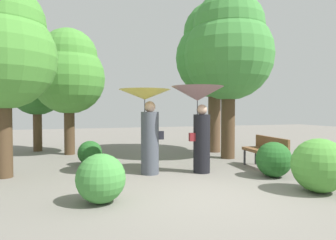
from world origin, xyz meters
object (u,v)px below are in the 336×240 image
at_px(tree_near_right, 228,47).
at_px(tree_far_back, 2,47).
at_px(tree_near_left, 37,83).
at_px(tree_mid_left, 69,72).
at_px(park_bench, 266,149).
at_px(person_right, 199,109).
at_px(person_left, 147,115).
at_px(tree_mid_right, 215,51).

height_order(tree_near_right, tree_far_back, tree_near_right).
relative_size(tree_near_left, tree_mid_left, 0.88).
relative_size(tree_mid_left, tree_far_back, 0.97).
bearing_deg(park_bench, tree_mid_left, -125.71).
height_order(person_right, tree_mid_left, tree_mid_left).
xyz_separation_m(person_left, tree_near_right, (3.00, 1.47, 2.08)).
bearing_deg(person_left, park_bench, -100.58).
xyz_separation_m(person_left, park_bench, (3.07, -0.37, -0.90)).
relative_size(person_right, tree_mid_right, 0.39).
distance_m(tree_near_left, tree_near_right, 6.96).
distance_m(person_right, tree_near_left, 6.79).
xyz_separation_m(tree_near_right, tree_mid_left, (-4.75, 2.41, -0.66)).
distance_m(person_left, tree_near_left, 5.95).
distance_m(tree_near_right, tree_mid_left, 5.36).
bearing_deg(tree_near_left, tree_near_right, -31.79).
height_order(person_right, tree_far_back, tree_far_back).
relative_size(tree_mid_right, tree_far_back, 1.22).
relative_size(tree_near_left, tree_mid_right, 0.70).
bearing_deg(tree_far_back, tree_mid_right, 18.95).
height_order(park_bench, tree_near_left, tree_near_left).
distance_m(tree_mid_left, tree_mid_right, 5.15).
bearing_deg(tree_near_right, tree_mid_right, 80.12).
relative_size(park_bench, tree_near_left, 0.41).
xyz_separation_m(person_left, tree_mid_right, (3.25, 2.88, 2.23)).
distance_m(tree_mid_right, tree_far_back, 6.81).
xyz_separation_m(person_left, tree_near_left, (-2.86, 5.10, 1.11)).
bearing_deg(tree_near_right, person_right, -136.01).
bearing_deg(person_right, tree_far_back, 74.35).
bearing_deg(person_right, tree_mid_left, 32.01).
height_order(tree_near_right, tree_mid_left, tree_near_right).
relative_size(person_left, tree_far_back, 0.46).
relative_size(park_bench, tree_near_right, 0.30).
bearing_deg(tree_far_back, person_right, -11.88).
relative_size(person_right, tree_mid_left, 0.49).
bearing_deg(tree_mid_left, tree_near_right, -26.92).
distance_m(person_left, tree_far_back, 3.59).
distance_m(person_left, tree_near_right, 3.93).
relative_size(person_left, person_right, 0.96).
height_order(park_bench, tree_mid_left, tree_mid_left).
height_order(person_left, tree_mid_right, tree_mid_right).
bearing_deg(person_left, tree_near_right, -67.71).
distance_m(park_bench, tree_mid_left, 6.82).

